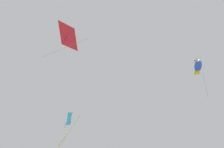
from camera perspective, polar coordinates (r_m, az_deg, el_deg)
The scene contains 3 objects.
kite_delta_far_centre at distance 24.40m, azimuth -8.86°, elevation 7.44°, with size 3.08×2.21×6.68m.
kite_fish_mid_left at distance 25.65m, azimuth 16.83°, elevation 1.60°, with size 1.23×1.27×5.24m.
kite_diamond_near_left at distance 25.23m, azimuth -8.64°, elevation -9.09°, with size 2.81×2.49×8.95m.
Camera 1 is at (-13.81, -13.45, 11.90)m, focal length 45.74 mm.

